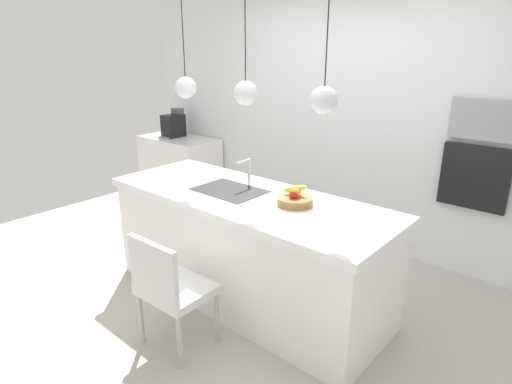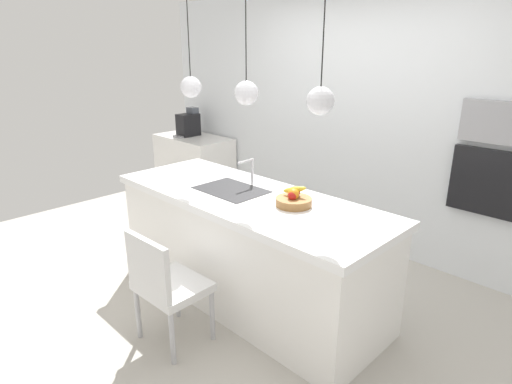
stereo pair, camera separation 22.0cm
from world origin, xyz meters
name	(u,v)px [view 2 (the right image)]	position (x,y,z in m)	size (l,w,h in m)	color
floor	(248,296)	(0.00, 0.00, 0.00)	(6.60, 6.60, 0.00)	#BCB7AD
back_wall	(363,122)	(0.00, 1.65, 1.30)	(6.00, 0.10, 2.60)	white
kitchen_island	(247,247)	(0.00, 0.00, 0.46)	(2.42, 0.90, 0.92)	white
sink_basin	(231,190)	(-0.19, 0.00, 0.91)	(0.56, 0.40, 0.02)	#2D2D30
faucet	(250,168)	(-0.19, 0.21, 1.06)	(0.02, 0.17, 0.22)	silver
fruit_bowl	(294,199)	(0.41, 0.08, 0.97)	(0.27, 0.27, 0.15)	#9E6B38
side_counter	(194,167)	(-2.40, 1.28, 0.43)	(1.10, 0.60, 0.86)	white
coffee_machine	(188,124)	(-2.50, 1.28, 1.02)	(0.20, 0.35, 0.38)	black
microwave	(497,122)	(1.25, 1.58, 1.45)	(0.54, 0.08, 0.34)	#9E9EA3
oven	(486,182)	(1.25, 1.58, 0.95)	(0.56, 0.08, 0.56)	black
chair_near	(165,283)	(0.03, -0.82, 0.49)	(0.48, 0.43, 0.86)	silver
pendant_light_left	(191,87)	(-0.67, 0.00, 1.71)	(0.18, 0.18, 0.78)	silver
pendant_light_center	(246,93)	(0.00, 0.00, 1.71)	(0.18, 0.18, 0.78)	silver
pendant_light_right	(320,100)	(0.67, 0.00, 1.71)	(0.18, 0.18, 0.78)	silver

